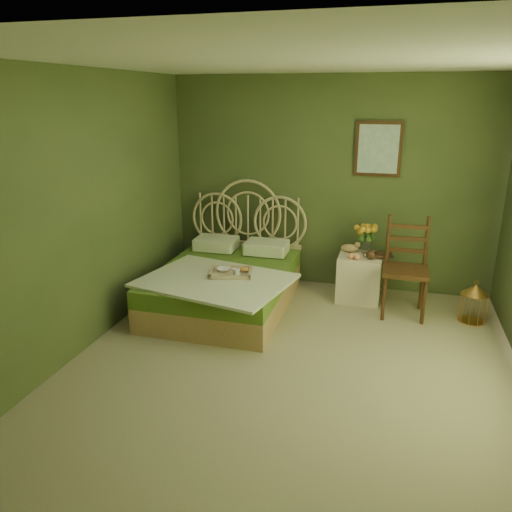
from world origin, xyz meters
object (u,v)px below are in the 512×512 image
(chair, at_px, (406,261))
(birdcage, at_px, (474,303))
(bed, at_px, (226,282))
(nightstand, at_px, (360,271))

(chair, distance_m, birdcage, 0.84)
(bed, height_order, birdcage, bed)
(bed, distance_m, birdcage, 2.74)
(nightstand, bearing_deg, birdcage, -14.47)
(bed, xyz_separation_m, chair, (1.98, 0.36, 0.31))
(birdcage, bearing_deg, chair, 174.44)
(chair, height_order, birdcage, chair)
(bed, xyz_separation_m, nightstand, (1.48, 0.61, 0.06))
(bed, relative_size, nightstand, 2.18)
(bed, bearing_deg, birdcage, 6.12)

